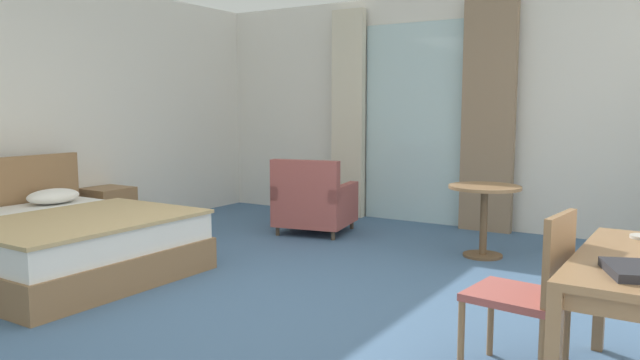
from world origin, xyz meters
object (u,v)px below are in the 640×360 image
(armchair_by_window, at_px, (314,204))
(round_cafe_table, at_px, (484,204))
(closed_book, at_px, (638,271))
(bed, at_px, (55,242))
(desk_chair, at_px, (532,287))
(nightstand, at_px, (108,211))

(armchair_by_window, bearing_deg, round_cafe_table, -1.93)
(armchair_by_window, xyz_separation_m, round_cafe_table, (1.95, -0.07, 0.17))
(closed_book, distance_m, round_cafe_table, 3.20)
(bed, height_order, desk_chair, bed)
(desk_chair, distance_m, armchair_by_window, 3.89)
(desk_chair, bearing_deg, bed, -179.41)
(nightstand, distance_m, desk_chair, 5.00)
(closed_book, bearing_deg, round_cafe_table, 96.21)
(armchair_by_window, height_order, round_cafe_table, armchair_by_window)
(desk_chair, height_order, round_cafe_table, desk_chair)
(nightstand, distance_m, closed_book, 5.58)
(desk_chair, bearing_deg, closed_book, -35.33)
(closed_book, bearing_deg, desk_chair, 123.20)
(bed, xyz_separation_m, closed_book, (4.40, -0.31, 0.46))
(nightstand, bearing_deg, bed, -54.45)
(nightstand, bearing_deg, armchair_by_window, 34.32)
(armchair_by_window, bearing_deg, nightstand, -145.68)
(round_cafe_table, bearing_deg, nightstand, -162.30)
(bed, xyz_separation_m, nightstand, (-0.92, 1.29, -0.01))
(nightstand, height_order, armchair_by_window, armchair_by_window)
(bed, distance_m, nightstand, 1.59)
(desk_chair, height_order, closed_book, desk_chair)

